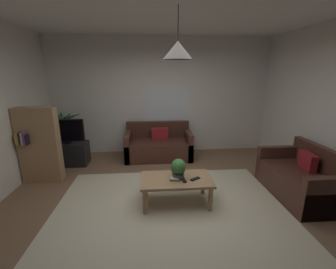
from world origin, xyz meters
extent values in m
cube|color=brown|center=(0.00, 0.00, -0.01)|extent=(5.36, 5.01, 0.02)
cube|color=beige|center=(0.00, -0.20, 0.00)|extent=(3.48, 2.75, 0.01)
cube|color=silver|center=(0.00, 2.53, 1.41)|extent=(5.48, 0.06, 2.82)
cube|color=white|center=(0.00, 0.00, 2.83)|extent=(5.36, 5.01, 0.02)
cube|color=white|center=(0.17, 2.50, 1.12)|extent=(1.07, 0.01, 1.04)
cube|color=#47281E|center=(-0.09, 1.99, 0.21)|extent=(1.54, 0.82, 0.42)
cube|color=#47281E|center=(-0.09, 2.34, 0.62)|extent=(1.54, 0.12, 0.40)
cube|color=#47281E|center=(-0.80, 1.99, 0.32)|extent=(0.12, 0.82, 0.64)
cube|color=#47281E|center=(0.62, 1.99, 0.32)|extent=(0.12, 0.82, 0.64)
cube|color=maroon|center=(-0.05, 2.16, 0.56)|extent=(0.41, 0.15, 0.28)
cube|color=#47281E|center=(2.17, 0.11, 0.21)|extent=(0.82, 1.41, 0.42)
cube|color=#47281E|center=(2.52, 0.11, 0.62)|extent=(0.12, 1.41, 0.40)
cube|color=#47281E|center=(2.17, 0.75, 0.32)|extent=(0.82, 0.12, 0.64)
cube|color=#47281E|center=(2.17, -0.54, 0.32)|extent=(0.82, 0.12, 0.64)
cube|color=maroon|center=(2.34, 0.22, 0.56)|extent=(0.17, 0.41, 0.28)
cube|color=#A87F56|center=(0.11, 0.03, 0.40)|extent=(1.08, 0.61, 0.04)
cylinder|color=#A87F56|center=(-0.37, -0.22, 0.19)|extent=(0.07, 0.07, 0.38)
cylinder|color=#A87F56|center=(0.59, -0.22, 0.19)|extent=(0.07, 0.07, 0.38)
cylinder|color=#A87F56|center=(-0.37, 0.27, 0.19)|extent=(0.07, 0.07, 0.38)
cylinder|color=#A87F56|center=(0.59, 0.27, 0.19)|extent=(0.07, 0.07, 0.38)
cube|color=#387247|center=(0.08, -0.02, 0.43)|extent=(0.16, 0.13, 0.02)
cube|color=beige|center=(0.07, -0.02, 0.45)|extent=(0.15, 0.14, 0.02)
cube|color=black|center=(0.39, -0.03, 0.44)|extent=(0.16, 0.13, 0.02)
cube|color=black|center=(0.21, -0.05, 0.44)|extent=(0.07, 0.16, 0.02)
cylinder|color=#4C4C51|center=(0.13, 0.03, 0.46)|extent=(0.18, 0.18, 0.08)
sphere|color=#3D7F3D|center=(0.14, 0.06, 0.58)|extent=(0.23, 0.23, 0.23)
sphere|color=#3D7F3D|center=(0.13, 0.00, 0.64)|extent=(0.21, 0.21, 0.21)
cube|color=black|center=(-2.13, 1.75, 0.25)|extent=(0.90, 0.44, 0.50)
cube|color=black|center=(-2.13, 1.73, 0.79)|extent=(0.85, 0.05, 0.48)
cube|color=black|center=(-2.13, 1.71, 0.79)|extent=(0.81, 0.00, 0.44)
cube|color=black|center=(-2.13, 1.73, 0.52)|extent=(0.24, 0.16, 0.04)
cylinder|color=#B77051|center=(-2.31, 2.27, 0.15)|extent=(0.32, 0.32, 0.30)
cylinder|color=brown|center=(-2.31, 2.27, 0.61)|extent=(0.05, 0.05, 0.62)
cone|color=#235B2D|center=(-2.09, 2.22, 0.99)|extent=(0.49, 0.21, 0.26)
cone|color=#235B2D|center=(-2.24, 2.44, 0.98)|extent=(0.20, 0.41, 0.27)
cone|color=#235B2D|center=(-2.40, 2.41, 0.99)|extent=(0.25, 0.36, 0.30)
cone|color=#235B2D|center=(-2.47, 2.28, 1.01)|extent=(0.38, 0.13, 0.29)
cone|color=#235B2D|center=(-2.39, 2.10, 1.00)|extent=(0.23, 0.41, 0.30)
cone|color=#235B2D|center=(-2.19, 2.09, 0.99)|extent=(0.28, 0.44, 0.31)
cube|color=#A87F56|center=(-2.31, 1.00, 0.70)|extent=(0.70, 0.22, 1.40)
cube|color=gold|center=(-2.59, 0.88, 0.87)|extent=(0.05, 0.16, 0.20)
cube|color=black|center=(-2.54, 0.88, 0.88)|extent=(0.04, 0.16, 0.22)
cube|color=beige|center=(-2.50, 0.88, 0.88)|extent=(0.03, 0.16, 0.21)
cube|color=#72387F|center=(-2.46, 0.88, 0.88)|extent=(0.04, 0.16, 0.22)
cube|color=black|center=(-2.42, 0.88, 0.86)|extent=(0.03, 0.16, 0.18)
cylinder|color=black|center=(0.11, 0.03, 2.60)|extent=(0.01, 0.01, 0.43)
cone|color=#4C4742|center=(0.11, 0.03, 2.28)|extent=(0.40, 0.40, 0.23)
camera|label=1|loc=(-0.27, -3.11, 2.01)|focal=24.15mm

